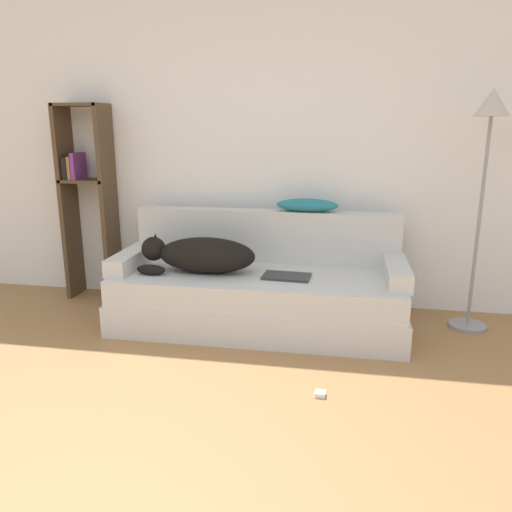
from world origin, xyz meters
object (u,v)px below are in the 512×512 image
at_px(laptop, 287,276).
at_px(throw_pillow, 307,205).
at_px(bookshelf, 87,193).
at_px(dog, 200,255).
at_px(floor_lamp, 488,146).
at_px(couch, 258,300).
at_px(power_adapter, 320,394).

distance_m(laptop, throw_pillow, 0.62).
relative_size(throw_pillow, bookshelf, 0.29).
xyz_separation_m(dog, bookshelf, (-1.10, 0.48, 0.35)).
height_order(throw_pillow, floor_lamp, floor_lamp).
xyz_separation_m(couch, bookshelf, (-1.51, 0.42, 0.69)).
distance_m(couch, floor_lamp, 1.88).
distance_m(couch, dog, 0.53).
distance_m(couch, power_adapter, 1.06).
height_order(bookshelf, power_adapter, bookshelf).
distance_m(laptop, bookshelf, 1.86).
relative_size(couch, power_adapter, 36.65).
relative_size(throw_pillow, power_adapter, 8.29).
relative_size(laptop, power_adapter, 5.98).
height_order(dog, power_adapter, dog).
distance_m(couch, bookshelf, 1.71).
bearing_deg(laptop, floor_lamp, 17.40).
relative_size(dog, bookshelf, 0.52).
xyz_separation_m(couch, laptop, (0.21, -0.08, 0.21)).
bearing_deg(power_adapter, bookshelf, 146.38).
xyz_separation_m(dog, power_adapter, (0.91, -0.86, -0.52)).
bearing_deg(couch, dog, -172.51).
distance_m(laptop, floor_lamp, 1.60).
xyz_separation_m(bookshelf, floor_lamp, (3.02, -0.18, 0.40)).
bearing_deg(floor_lamp, couch, -170.85).
bearing_deg(floor_lamp, throw_pillow, 174.87).
relative_size(bookshelf, floor_lamp, 0.96).
distance_m(dog, bookshelf, 1.25).
relative_size(throw_pillow, floor_lamp, 0.28).
relative_size(laptop, bookshelf, 0.21).
xyz_separation_m(dog, throw_pillow, (0.72, 0.40, 0.31)).
xyz_separation_m(laptop, power_adapter, (0.29, -0.84, -0.40)).
distance_m(floor_lamp, power_adapter, 1.99).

